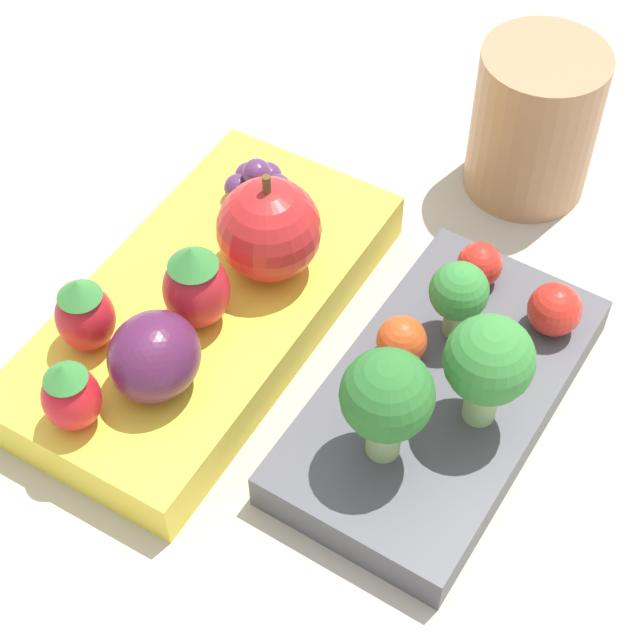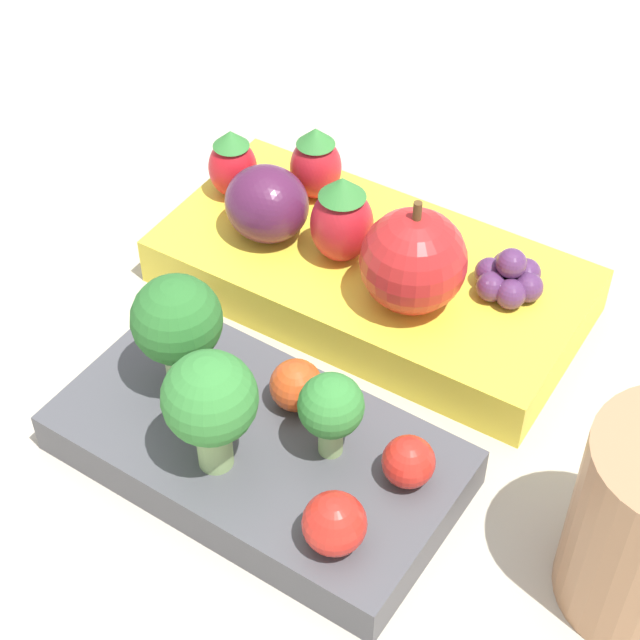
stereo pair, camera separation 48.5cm
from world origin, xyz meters
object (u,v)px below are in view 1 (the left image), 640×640
object	(u,v)px
cherry_tomato_1	(555,309)
cherry_tomato_2	(480,264)
apple	(269,230)
strawberry_2	(84,314)
bento_box_fruit	(205,310)
cherry_tomato_0	(402,341)
strawberry_0	(70,395)
grape_cluster	(258,186)
bento_box_savoury	(441,396)
broccoli_floret_0	(387,398)
strawberry_1	(196,286)
broccoli_floret_1	(459,294)
broccoli_floret_2	(489,363)
plum	(154,356)
drinking_cup	(534,122)

from	to	relation	value
cherry_tomato_1	cherry_tomato_2	world-z (taller)	cherry_tomato_1
apple	strawberry_2	xyz separation A→B (m)	(0.08, -0.05, -0.01)
bento_box_fruit	strawberry_2	xyz separation A→B (m)	(0.05, -0.03, 0.03)
bento_box_fruit	cherry_tomato_0	xyz separation A→B (m)	(-0.02, 0.10, 0.02)
cherry_tomato_2	apple	xyz separation A→B (m)	(0.05, -0.09, 0.02)
strawberry_0	grape_cluster	xyz separation A→B (m)	(-0.16, -0.01, -0.01)
bento_box_savoury	grape_cluster	xyz separation A→B (m)	(-0.06, -0.14, 0.03)
broccoli_floret_0	strawberry_1	bearing A→B (deg)	-99.24
bento_box_savoury	broccoli_floret_0	bearing A→B (deg)	-9.07
broccoli_floret_1	broccoli_floret_0	bearing A→B (deg)	1.85
broccoli_floret_2	cherry_tomato_2	bearing A→B (deg)	-154.61
broccoli_floret_0	broccoli_floret_2	distance (m)	0.05
cherry_tomato_1	strawberry_2	distance (m)	0.22
broccoli_floret_0	strawberry_2	xyz separation A→B (m)	(0.02, -0.15, -0.01)
cherry_tomato_2	strawberry_0	world-z (taller)	strawberry_0
bento_box_savoury	bento_box_fruit	world-z (taller)	bento_box_fruit
bento_box_fruit	broccoli_floret_0	distance (m)	0.13
grape_cluster	plum	bearing A→B (deg)	11.52
broccoli_floret_0	bento_box_fruit	bearing A→B (deg)	-105.08
bento_box_fruit	strawberry_0	size ratio (longest dim) A/B	5.43
cherry_tomato_1	strawberry_0	bearing A→B (deg)	-44.96
cherry_tomato_2	strawberry_1	world-z (taller)	strawberry_1
apple	strawberry_2	distance (m)	0.10
strawberry_2	grape_cluster	size ratio (longest dim) A/B	1.20
cherry_tomato_1	strawberry_0	world-z (taller)	strawberry_0
broccoli_floret_2	drinking_cup	size ratio (longest dim) A/B	0.69
bento_box_fruit	cherry_tomato_2	distance (m)	0.14
cherry_tomato_2	plum	bearing A→B (deg)	-35.78
plum	drinking_cup	size ratio (longest dim) A/B	0.50
plum	cherry_tomato_2	bearing A→B (deg)	144.22
bento_box_savoury	apple	distance (m)	0.12
bento_box_savoury	plum	xyz separation A→B (m)	(0.07, -0.11, 0.04)
broccoli_floret_2	strawberry_2	world-z (taller)	broccoli_floret_2
drinking_cup	broccoli_floret_0	bearing A→B (deg)	5.80
strawberry_1	plum	size ratio (longest dim) A/B	1.11
cherry_tomato_2	strawberry_0	xyz separation A→B (m)	(0.17, -0.12, 0.01)
apple	drinking_cup	distance (m)	0.17
broccoli_floret_2	apple	world-z (taller)	apple
bento_box_fruit	cherry_tomato_2	size ratio (longest dim) A/B	9.60
strawberry_2	drinking_cup	bearing A→B (deg)	151.82
apple	bento_box_fruit	bearing A→B (deg)	-30.57
bento_box_fruit	cherry_tomato_1	distance (m)	0.17
cherry_tomato_0	cherry_tomato_2	bearing A→B (deg)	170.06
broccoli_floret_0	cherry_tomato_1	bearing A→B (deg)	160.06
bento_box_savoury	cherry_tomato_1	distance (m)	0.07
cherry_tomato_0	plum	xyz separation A→B (m)	(0.07, -0.09, 0.01)
broccoli_floret_2	strawberry_2	bearing A→B (deg)	-71.52
bento_box_fruit	broccoli_floret_0	world-z (taller)	broccoli_floret_0
apple	grape_cluster	distance (m)	0.05
strawberry_1	apple	bearing A→B (deg)	166.15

